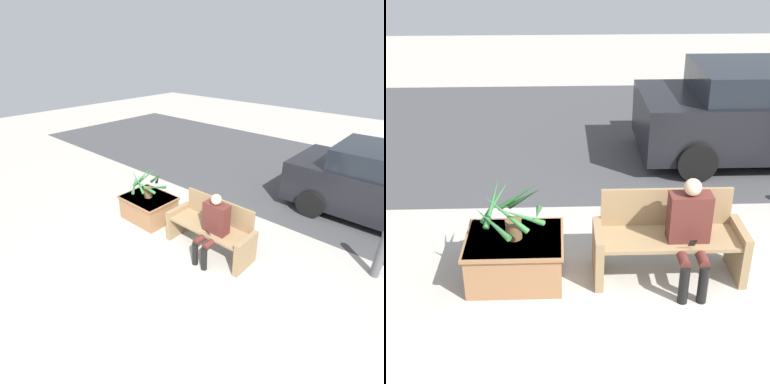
% 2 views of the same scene
% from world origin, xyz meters
% --- Properties ---
extents(ground_plane, '(30.00, 30.00, 0.00)m').
position_xyz_m(ground_plane, '(0.00, 0.00, 0.00)').
color(ground_plane, '#ADA89E').
extents(road_surface, '(20.00, 6.00, 0.01)m').
position_xyz_m(road_surface, '(0.00, 5.59, 0.00)').
color(road_surface, '#424244').
rests_on(road_surface, ground_plane).
extents(bench, '(1.62, 0.59, 0.94)m').
position_xyz_m(bench, '(-0.05, 1.03, 0.43)').
color(bench, '#8C704C').
rests_on(bench, ground_plane).
extents(person_seated, '(0.43, 0.59, 1.21)m').
position_xyz_m(person_seated, '(0.13, 0.84, 0.68)').
color(person_seated, '#51231E').
rests_on(person_seated, ground_plane).
extents(planter_box, '(1.04, 0.84, 0.51)m').
position_xyz_m(planter_box, '(-1.70, 0.99, 0.27)').
color(planter_box, '#936642').
rests_on(planter_box, ground_plane).
extents(potted_plant, '(0.75, 0.75, 0.60)m').
position_xyz_m(potted_plant, '(-1.71, 0.99, 0.80)').
color(potted_plant, brown).
rests_on(potted_plant, planter_box).
extents(parked_car, '(3.91, 1.98, 1.52)m').
position_xyz_m(parked_car, '(2.03, 4.27, 0.75)').
color(parked_car, black).
rests_on(parked_car, ground_plane).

